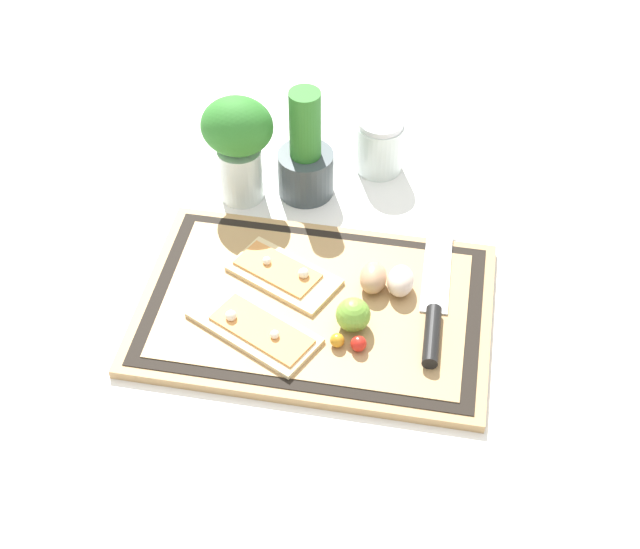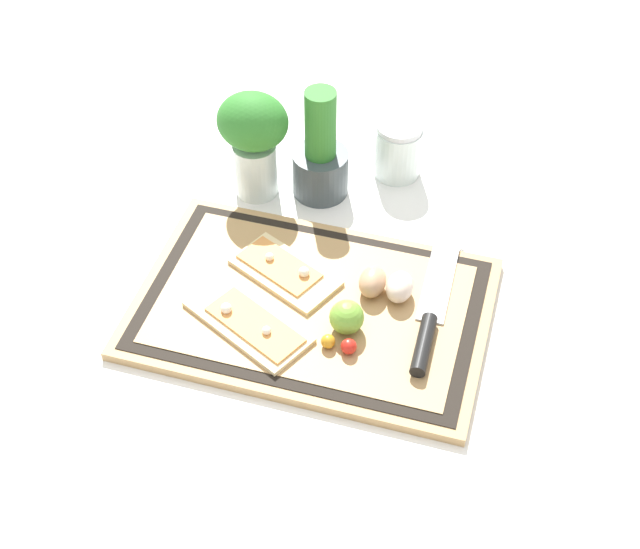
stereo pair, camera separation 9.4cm
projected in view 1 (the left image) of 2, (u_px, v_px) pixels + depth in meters
ground_plane at (315, 312)px, 1.29m from camera, size 6.00×6.00×0.00m
cutting_board at (315, 308)px, 1.28m from camera, size 0.50×0.34×0.02m
pizza_slice_near at (255, 328)px, 1.24m from camera, size 0.20×0.16×0.02m
pizza_slice_far at (283, 273)px, 1.31m from camera, size 0.18×0.14×0.02m
knife at (434, 312)px, 1.26m from camera, size 0.05×0.29×0.02m
egg_brown at (373, 278)px, 1.29m from camera, size 0.04×0.05×0.04m
egg_pink at (401, 281)px, 1.28m from camera, size 0.04×0.05×0.04m
lime at (353, 315)px, 1.23m from camera, size 0.05×0.05×0.05m
cherry_tomato_red at (359, 344)px, 1.21m from camera, size 0.02×0.02×0.02m
cherry_tomato_yellow at (337, 340)px, 1.22m from camera, size 0.02×0.02×0.02m
herb_pot at (306, 159)px, 1.43m from camera, size 0.09×0.09×0.19m
sauce_jar at (380, 148)px, 1.49m from camera, size 0.08×0.08×0.10m
herb_glass at (238, 141)px, 1.39m from camera, size 0.11×0.10×0.19m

